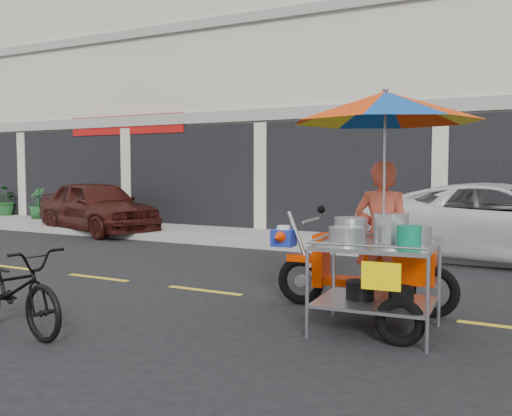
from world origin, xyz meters
The scene contains 9 objects.
ground centered at (0.00, 0.00, 0.00)m, with size 90.00×90.00×0.00m, color black.
sidewalk centered at (0.00, 5.50, 0.07)m, with size 45.00×3.00×0.15m, color gray.
centerline centered at (0.00, 0.00, 0.00)m, with size 42.00×0.10×0.01m, color gold.
maroon_sedan centered at (-8.50, 4.70, 0.71)m, with size 1.67×4.16×1.42m, color #3A120E.
white_pickup centered at (1.49, 4.70, 0.73)m, with size 2.41×5.23×1.45m, color silver.
plant_tall centered at (-13.98, 6.19, 0.65)m, with size 0.89×0.78×0.99m, color #1B4A20.
plant_short centered at (-11.99, 5.75, 0.64)m, with size 0.54×0.54×0.97m, color #1B4A20.
near_bicycle centered at (-2.65, -2.65, 0.46)m, with size 0.61×1.74×0.91m, color black.
food_vendor_rig centered at (0.64, -0.50, 1.62)m, with size 2.68×2.12×2.59m.
Camera 1 is at (2.38, -6.65, 1.72)m, focal length 40.00 mm.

